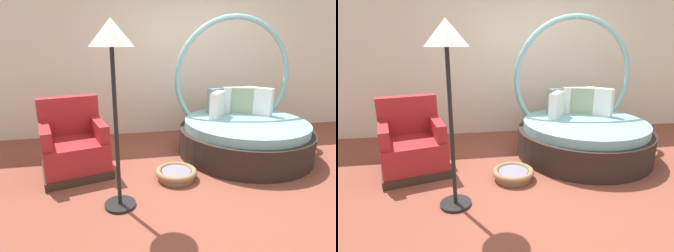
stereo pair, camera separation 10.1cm
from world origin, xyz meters
TOP-DOWN VIEW (x-y plane):
  - ground_plane at (0.00, 0.00)m, footprint 8.00×8.00m
  - back_wall at (0.00, 2.08)m, footprint 8.00×0.12m
  - round_daybed at (0.58, 0.80)m, footprint 1.93×1.93m
  - red_armchair at (-1.83, 0.56)m, footprint 0.98×0.98m
  - pet_basket at (-0.59, 0.09)m, footprint 0.51×0.51m
  - floor_lamp at (-1.28, -0.38)m, footprint 0.40×0.40m

SIDE VIEW (x-z plane):
  - ground_plane at x=0.00m, z-range -0.02..0.00m
  - pet_basket at x=-0.59m, z-range 0.01..0.14m
  - red_armchair at x=-1.83m, z-range -0.14..0.80m
  - round_daybed at x=0.58m, z-range -0.63..1.39m
  - back_wall at x=0.00m, z-range 0.00..2.71m
  - floor_lamp at x=-1.28m, z-range 0.62..2.44m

